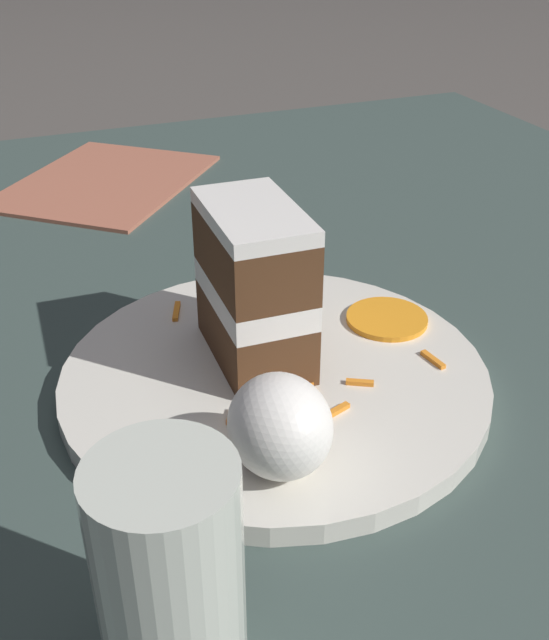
% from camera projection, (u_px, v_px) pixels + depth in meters
% --- Properties ---
extents(ground_plane, '(6.00, 6.00, 0.00)m').
position_uv_depth(ground_plane, '(256.00, 462.00, 0.48)').
color(ground_plane, '#4C4742').
rests_on(ground_plane, ground).
extents(dining_table, '(1.32, 1.16, 0.03)m').
position_uv_depth(dining_table, '(256.00, 442.00, 0.48)').
color(dining_table, '#384742').
rests_on(dining_table, ground).
extents(plate, '(0.28, 0.28, 0.01)m').
position_uv_depth(plate, '(275.00, 377.00, 0.50)').
color(plate, silver).
rests_on(plate, dining_table).
extents(cake_slice, '(0.10, 0.06, 0.11)m').
position_uv_depth(cake_slice, '(254.00, 285.00, 0.48)').
color(cake_slice, '#4C2D19').
rests_on(cake_slice, plate).
extents(cream_dollop, '(0.06, 0.06, 0.06)m').
position_uv_depth(cream_dollop, '(280.00, 426.00, 0.40)').
color(cream_dollop, white).
rests_on(cream_dollop, plate).
extents(orange_garnish, '(0.06, 0.06, 0.00)m').
position_uv_depth(orange_garnish, '(387.00, 319.00, 0.54)').
color(orange_garnish, orange).
rests_on(orange_garnish, plate).
extents(carrot_shreds_scatter, '(0.18, 0.19, 0.00)m').
position_uv_depth(carrot_shreds_scatter, '(277.00, 383.00, 0.48)').
color(carrot_shreds_scatter, orange).
rests_on(carrot_shreds_scatter, plate).
extents(drinking_glass, '(0.06, 0.06, 0.11)m').
position_uv_depth(drinking_glass, '(171.00, 588.00, 0.30)').
color(drinking_glass, beige).
rests_on(drinking_glass, dining_table).
extents(menu_card, '(0.29, 0.29, 0.00)m').
position_uv_depth(menu_card, '(106.00, 182.00, 0.83)').
color(menu_card, '#B2664C').
rests_on(menu_card, dining_table).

